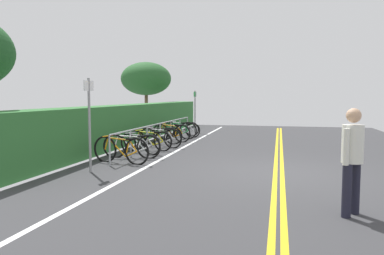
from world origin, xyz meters
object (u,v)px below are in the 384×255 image
Objects in this scene: bicycle_1 at (132,146)px; bicycle_6 at (171,133)px; bicycle_4 at (160,138)px; tree_mid at (146,79)px; sign_post_near at (89,116)px; bicycle_9 at (182,129)px; bicycle_0 at (121,150)px; pedestrian at (352,154)px; bicycle_2 at (140,144)px; bicycle_3 at (150,140)px; bike_rack at (160,129)px; bicycle_7 at (177,131)px; bicycle_5 at (161,135)px; sign_post_far at (195,107)px; bicycle_8 at (182,130)px.

bicycle_1 is 4.21m from bicycle_6.
bicycle_4 is 10.16m from tree_mid.
sign_post_near is (-2.18, 0.18, 1.01)m from bicycle_1.
bicycle_9 is (2.44, 0.18, -0.04)m from bicycle_6.
bicycle_0 is 6.34m from pedestrian.
sign_post_near is (-3.09, 0.09, 1.04)m from bicycle_2.
bicycle_4 is at bearing -8.86° from bicycle_3.
bike_rack is 2.09m from bicycle_7.
pedestrian reaches higher than bicycle_4.
bicycle_4 is 8.59m from pedestrian.
bicycle_4 is 0.92m from bicycle_5.
bicycle_9 is at bearing 1.72° from bicycle_0.
bicycle_9 is (4.95, 0.15, -0.02)m from bicycle_3.
bicycle_3 is at bearing 179.32° from bicycle_7.
bicycle_3 is 0.80× the size of sign_post_far.
bicycle_5 is (3.35, 0.17, -0.03)m from bicycle_1.
pedestrian reaches higher than bicycle_9.
bicycle_9 is at bearing 15.17° from bicycle_8.
bicycle_1 is 1.07× the size of pedestrian.
bicycle_7 is at bearing -0.39° from bicycle_6.
bicycle_4 is 4.19m from bicycle_9.
bicycle_3 is (2.58, 0.08, -0.03)m from bicycle_0.
bike_rack is 9.05m from pedestrian.
bicycle_3 is at bearing 179.22° from bicycle_6.
bicycle_5 reaches higher than bicycle_9.
bike_rack reaches higher than bicycle_1.
bicycle_0 reaches higher than bicycle_4.
bicycle_8 is at bearing -0.29° from bicycle_1.
pedestrian is (-8.49, -5.36, 0.60)m from bicycle_6.
bicycle_3 is 10.81m from tree_mid.
sign_post_near is at bearing 176.81° from bicycle_4.
bike_rack is at bearing 1.41° from bicycle_1.
bicycle_9 is 8.89m from sign_post_near.
bicycle_8 is 0.72× the size of sign_post_near.
sign_post_far is at bearing -1.74° from bicycle_2.
bicycle_5 is at bearing -179.67° from bicycle_9.
bicycle_5 is at bearing 4.50° from bicycle_3.
sign_post_far is (5.08, -0.20, 0.65)m from bike_rack.
sign_post_far reaches higher than bicycle_7.
bicycle_9 is (6.65, 0.19, -0.04)m from bicycle_1.
bicycle_3 is 0.78m from bicycle_4.
bicycle_0 is at bearing -175.90° from bicycle_2.
bicycle_1 reaches higher than bicycle_2.
bicycle_1 reaches higher than bicycle_8.
bicycle_7 is (1.67, -0.17, 0.04)m from bicycle_5.
sign_post_far is (12.30, 5.23, 0.33)m from pedestrian.
bike_rack is at bearing -178.19° from bicycle_9.
bike_rack is 5.16× the size of bicycle_7.
bicycle_1 is 8.07m from sign_post_far.
bicycle_3 is 8.08m from pedestrian.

